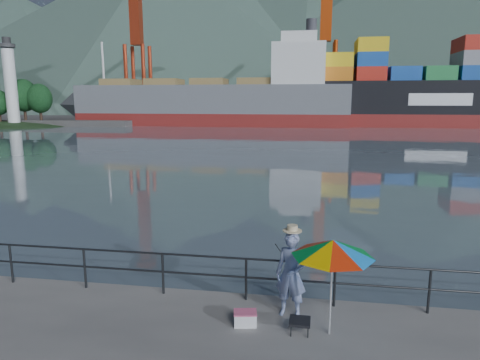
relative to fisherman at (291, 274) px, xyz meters
name	(u,v)px	position (x,y,z in m)	size (l,w,h in m)	color
harbor_water	(302,114)	(-2.05, 128.88, -0.94)	(500.00, 280.00, 0.00)	#50616C
far_dock	(344,119)	(7.95, 91.88, -0.94)	(200.00, 40.00, 0.40)	#514F4C
guardrail	(204,276)	(-2.05, 0.58, -0.42)	(22.00, 0.06, 1.03)	#2D3033
mountains	(392,31)	(36.76, 206.63, 34.61)	(600.00, 332.80, 80.00)	#385147
port_cranes	(463,38)	(28.95, 82.88, 15.06)	(116.00, 28.00, 38.40)	#B73418
container_stacks	(460,106)	(33.02, 93.38, 2.16)	(58.00, 8.40, 7.80)	gray
fisherman	(291,274)	(0.00, 0.00, 0.00)	(0.68, 0.45, 1.87)	navy
beach_umbrella	(333,248)	(0.80, -0.62, 0.85)	(1.77, 1.77, 1.95)	white
folding_stool	(300,326)	(0.21, -0.67, -0.79)	(0.43, 0.43, 0.27)	black
cooler_bag	(245,319)	(-0.90, -0.55, -0.81)	(0.46, 0.30, 0.26)	silver
fishing_rod	(284,293)	(-0.20, 1.06, -0.94)	(0.02, 0.02, 2.22)	black
bulk_carrier	(222,101)	(-15.67, 69.08, 3.22)	(49.27, 8.53, 14.50)	maroon
container_ship	(443,91)	(23.12, 72.10, 4.94)	(55.40, 9.23, 18.10)	maroon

